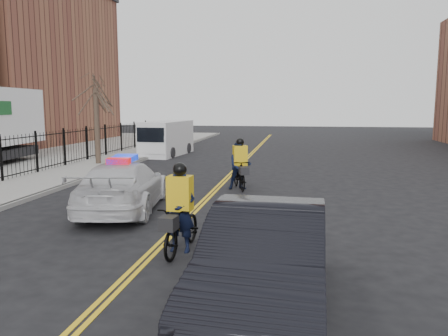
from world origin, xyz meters
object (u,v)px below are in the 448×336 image
Objects in this scene: dark_sedan at (266,260)px; cargo_van at (166,139)px; police_cruiser at (124,186)px; cyclist_near at (180,221)px; cyclist_far at (240,169)px.

cargo_van reaches higher than dark_sedan.
police_cruiser is 7.79m from dark_sedan.
cyclist_near is 1.01× the size of cyclist_far.
cargo_van is at bearing 113.21° from dark_sedan.
cargo_van is at bearing -86.64° from police_cruiser.
cargo_van reaches higher than police_cruiser.
dark_sedan is at bearing -64.30° from cargo_van.
cyclist_far reaches higher than police_cruiser.
cargo_van is (-8.20, 21.29, 0.25)m from dark_sedan.
dark_sedan is 2.47× the size of cyclist_far.
cyclist_far is at bearing 101.99° from dark_sedan.
cyclist_far is (3.12, 4.06, 0.02)m from police_cruiser.
police_cruiser is 4.47m from cyclist_near.
cargo_van is 2.62× the size of cyclist_near.
police_cruiser is at bearing 130.90° from dark_sedan.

